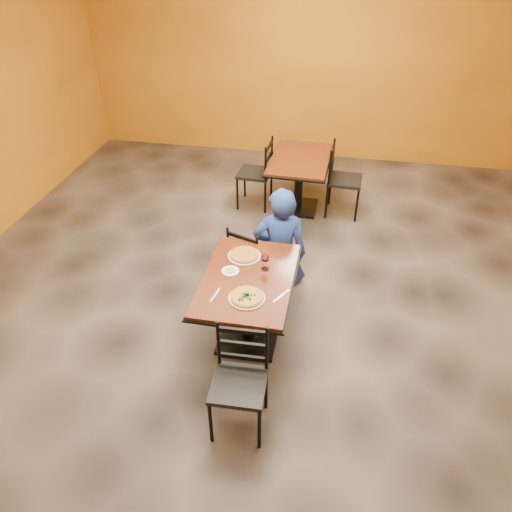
% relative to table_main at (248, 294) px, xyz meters
% --- Properties ---
extents(floor, '(7.00, 8.00, 0.01)m').
position_rel_table_main_xyz_m(floor, '(0.00, 0.50, -0.56)').
color(floor, black).
rests_on(floor, ground).
extents(wall_back, '(7.00, 0.01, 3.00)m').
position_rel_table_main_xyz_m(wall_back, '(0.00, 4.50, 0.94)').
color(wall_back, orange).
rests_on(wall_back, ground).
extents(table_main, '(0.83, 1.23, 0.75)m').
position_rel_table_main_xyz_m(table_main, '(0.00, 0.00, 0.00)').
color(table_main, '#56260D').
rests_on(table_main, floor).
extents(table_second, '(0.82, 1.18, 0.75)m').
position_rel_table_main_xyz_m(table_second, '(0.17, 2.63, -0.00)').
color(table_second, '#56260D').
rests_on(table_second, floor).
extents(chair_main_near, '(0.43, 0.43, 0.92)m').
position_rel_table_main_xyz_m(chair_main_near, '(0.12, -0.96, -0.10)').
color(chair_main_near, black).
rests_on(chair_main_near, floor).
extents(chair_main_far, '(0.47, 0.47, 0.83)m').
position_rel_table_main_xyz_m(chair_main_far, '(-0.12, 0.76, -0.14)').
color(chair_main_far, black).
rests_on(chair_main_far, floor).
extents(chair_second_left, '(0.46, 0.46, 0.96)m').
position_rel_table_main_xyz_m(chair_second_left, '(-0.44, 2.63, -0.08)').
color(chair_second_left, black).
rests_on(chair_second_left, floor).
extents(chair_second_right, '(0.46, 0.46, 0.97)m').
position_rel_table_main_xyz_m(chair_second_right, '(0.78, 2.63, -0.07)').
color(chair_second_right, black).
rests_on(chair_second_right, floor).
extents(diner, '(0.63, 0.46, 1.16)m').
position_rel_table_main_xyz_m(diner, '(0.16, 0.96, 0.02)').
color(diner, navy).
rests_on(diner, floor).
extents(plate_main, '(0.31, 0.31, 0.01)m').
position_rel_table_main_xyz_m(plate_main, '(0.05, -0.28, 0.20)').
color(plate_main, white).
rests_on(plate_main, table_main).
extents(pizza_main, '(0.28, 0.28, 0.02)m').
position_rel_table_main_xyz_m(pizza_main, '(0.05, -0.28, 0.21)').
color(pizza_main, '#92330A').
rests_on(pizza_main, plate_main).
extents(plate_far, '(0.31, 0.31, 0.01)m').
position_rel_table_main_xyz_m(plate_far, '(-0.10, 0.31, 0.20)').
color(plate_far, white).
rests_on(plate_far, table_main).
extents(pizza_far, '(0.28, 0.28, 0.02)m').
position_rel_table_main_xyz_m(pizza_far, '(-0.10, 0.31, 0.21)').
color(pizza_far, '#B58622').
rests_on(pizza_far, plate_far).
extents(side_plate, '(0.16, 0.16, 0.01)m').
position_rel_table_main_xyz_m(side_plate, '(-0.17, 0.06, 0.20)').
color(side_plate, white).
rests_on(side_plate, table_main).
extents(dip, '(0.09, 0.09, 0.01)m').
position_rel_table_main_xyz_m(dip, '(-0.17, 0.06, 0.21)').
color(dip, tan).
rests_on(dip, side_plate).
extents(wine_glass, '(0.08, 0.08, 0.18)m').
position_rel_table_main_xyz_m(wine_glass, '(0.13, 0.15, 0.28)').
color(wine_glass, white).
rests_on(wine_glass, table_main).
extents(fork, '(0.05, 0.19, 0.00)m').
position_rel_table_main_xyz_m(fork, '(-0.22, -0.29, 0.20)').
color(fork, silver).
rests_on(fork, table_main).
extents(knife, '(0.12, 0.19, 0.00)m').
position_rel_table_main_xyz_m(knife, '(0.33, -0.20, 0.20)').
color(knife, silver).
rests_on(knife, table_main).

